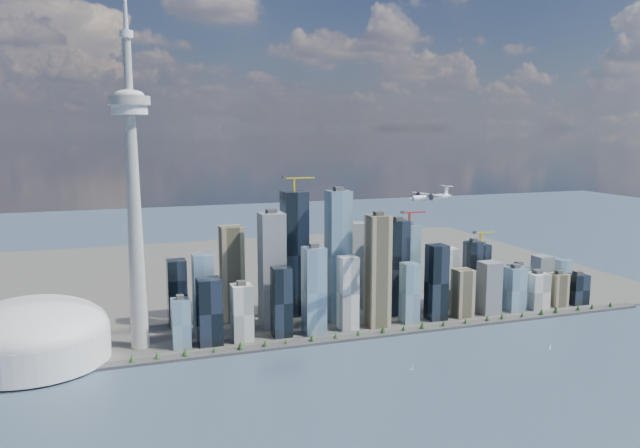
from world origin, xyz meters
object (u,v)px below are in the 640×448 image
object	(u,v)px
needle_tower	(133,187)
sailboat_west	(412,367)
airplane	(431,196)
dome_stadium	(33,335)
sailboat_east	(550,347)

from	to	relation	value
needle_tower	sailboat_west	xyz separation A→B (m)	(337.16, -200.19, -232.75)
needle_tower	airplane	xyz separation A→B (m)	(404.25, -117.03, -15.13)
dome_stadium	airplane	bearing A→B (deg)	-11.13
sailboat_east	dome_stadium	bearing A→B (deg)	140.43
dome_stadium	airplane	world-z (taller)	airplane
sailboat_west	sailboat_east	xyz separation A→B (m)	(226.40, 6.08, -0.47)
dome_stadium	airplane	distance (m)	583.55
dome_stadium	sailboat_west	size ratio (longest dim) A/B	20.77
needle_tower	dome_stadium	distance (m)	241.40
needle_tower	sailboat_east	xyz separation A→B (m)	(563.56, -194.10, -233.22)
dome_stadium	sailboat_west	xyz separation A→B (m)	(477.16, -190.19, -36.35)
needle_tower	airplane	distance (m)	421.12
needle_tower	sailboat_west	bearing A→B (deg)	-30.70
sailboat_east	sailboat_west	bearing A→B (deg)	156.63
sailboat_east	airplane	bearing A→B (deg)	129.27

